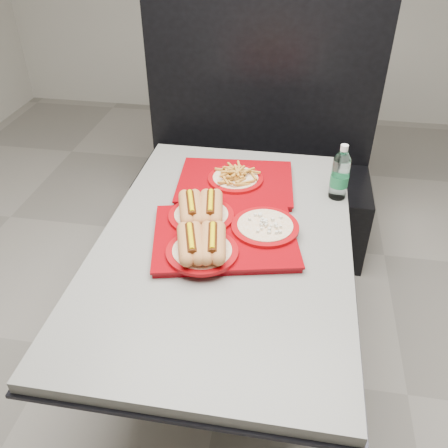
% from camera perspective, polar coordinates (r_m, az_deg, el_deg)
% --- Properties ---
extents(ground, '(6.00, 6.00, 0.00)m').
position_cam_1_polar(ground, '(2.25, 0.08, -17.07)').
color(ground, gray).
rests_on(ground, ground).
extents(diner_table, '(0.92, 1.42, 0.75)m').
position_cam_1_polar(diner_table, '(1.82, 0.10, -5.83)').
color(diner_table, black).
rests_on(diner_table, ground).
extents(booth_bench, '(1.30, 0.57, 1.35)m').
position_cam_1_polar(booth_bench, '(2.81, 3.79, 6.04)').
color(booth_bench, black).
rests_on(booth_bench, ground).
extents(tray_near, '(0.58, 0.49, 0.11)m').
position_cam_1_polar(tray_near, '(1.68, -0.64, -0.82)').
color(tray_near, maroon).
rests_on(tray_near, diner_table).
extents(tray_far, '(0.51, 0.41, 0.09)m').
position_cam_1_polar(tray_far, '(2.00, 1.38, 5.31)').
color(tray_far, maroon).
rests_on(tray_far, diner_table).
extents(water_bottle, '(0.07, 0.07, 0.23)m').
position_cam_1_polar(water_bottle, '(1.94, 13.78, 5.74)').
color(water_bottle, silver).
rests_on(water_bottle, diner_table).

